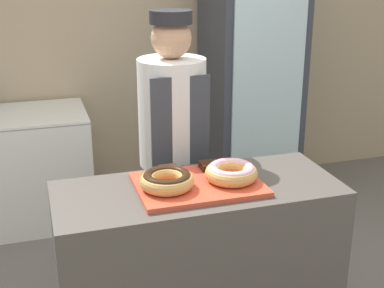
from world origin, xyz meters
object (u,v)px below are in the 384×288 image
Objects in this scene: brownie_back_right at (209,165)px; beverage_fridge at (250,89)px; donut_light_glaze at (231,172)px; serving_tray at (198,185)px; donut_chocolate_glaze at (167,180)px; chest_freezer at (18,169)px; baker_person at (173,152)px; brownie_back_left at (169,170)px.

beverage_fridge is at bearing 60.47° from brownie_back_right.
donut_light_glaze reaches higher than brownie_back_right.
beverage_fridge is (0.89, 1.58, -0.04)m from brownie_back_right.
serving_tray is 0.17m from donut_chocolate_glaze.
beverage_fridge is (1.15, 1.75, -0.07)m from donut_chocolate_glaze.
brownie_back_right is 1.93m from chest_freezer.
baker_person is 1.60× the size of chest_freezer.
baker_person is at bearing -51.97° from chest_freezer.
chest_freezer is (-0.70, 1.75, -0.55)m from donut_chocolate_glaze.
donut_chocolate_glaze is 1.97m from chest_freezer.
serving_tray is 0.18m from brownie_back_left.
chest_freezer is (-1.86, 0.01, -0.48)m from beverage_fridge.
beverage_fridge is at bearing 64.28° from donut_light_glaze.
chest_freezer is (-1.02, 1.75, -0.55)m from donut_light_glaze.
brownie_back_right is (-0.05, 0.17, -0.03)m from donut_light_glaze.
serving_tray is at bearing -125.08° from brownie_back_right.
donut_chocolate_glaze is 0.31m from brownie_back_right.
baker_person reaches higher than donut_chocolate_glaze.
baker_person reaches higher than serving_tray.
brownie_back_left is (0.05, 0.17, -0.03)m from donut_chocolate_glaze.
donut_light_glaze is at bearing -115.72° from beverage_fridge.
brownie_back_right is (0.26, 0.17, -0.03)m from donut_chocolate_glaze.
beverage_fridge is at bearing 55.12° from brownie_back_left.
donut_chocolate_glaze is at bearing 180.00° from donut_light_glaze.
serving_tray is 6.66× the size of brownie_back_right.
baker_person is (-0.07, 0.44, -0.08)m from brownie_back_right.
chest_freezer is at bearing 120.08° from donut_light_glaze.
donut_chocolate_glaze reaches higher than brownie_back_right.
donut_light_glaze is 0.24× the size of chest_freezer.
baker_person is (0.04, 0.59, -0.05)m from serving_tray.
brownie_back_left is (-0.10, 0.15, 0.03)m from serving_tray.
serving_tray is at bearing 172.29° from donut_light_glaze.
beverage_fridge is at bearing 49.79° from baker_person.
donut_light_glaze is (0.31, 0.00, 0.00)m from donut_chocolate_glaze.
brownie_back_right is at bearing 0.00° from brownie_back_left.
donut_chocolate_glaze is 2.85× the size of brownie_back_right.
brownie_back_left is at bearing 125.08° from serving_tray.
baker_person is (-0.12, 0.61, -0.10)m from donut_light_glaze.
serving_tray is 2.34× the size of donut_chocolate_glaze.
beverage_fridge is (0.84, 1.75, -0.07)m from donut_light_glaze.
donut_light_glaze reaches higher than serving_tray.
baker_person is 1.52m from chest_freezer.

